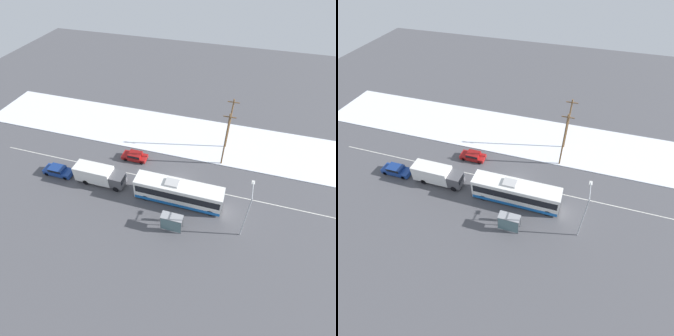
{
  "view_description": "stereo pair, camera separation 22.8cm",
  "coord_description": "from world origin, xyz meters",
  "views": [
    {
      "loc": [
        6.15,
        -25.73,
        28.94
      ],
      "look_at": [
        -1.92,
        1.46,
        1.4
      ],
      "focal_mm": 28.0,
      "sensor_mm": 36.0,
      "label": 1
    },
    {
      "loc": [
        6.37,
        -25.66,
        28.94
      ],
      "look_at": [
        -1.92,
        1.46,
        1.4
      ],
      "focal_mm": 28.0,
      "sensor_mm": 36.0,
      "label": 2
    }
  ],
  "objects": [
    {
      "name": "utility_pole_snowlot",
      "position": [
        5.65,
        10.68,
        4.78
      ],
      "size": [
        1.8,
        0.24,
        9.17
      ],
      "color": "brown",
      "rests_on": "ground_plane"
    },
    {
      "name": "bus_shelter",
      "position": [
        1.25,
        -7.83,
        1.67
      ],
      "size": [
        2.71,
        1.2,
        2.4
      ],
      "color": "gray",
      "rests_on": "ground_plane"
    },
    {
      "name": "city_bus",
      "position": [
        0.9,
        -3.1,
        1.74
      ],
      "size": [
        12.06,
        2.57,
        3.57
      ],
      "color": "white",
      "rests_on": "ground_plane"
    },
    {
      "name": "pedestrian_at_stop",
      "position": [
        0.51,
        -6.69,
        1.12
      ],
      "size": [
        0.66,
        0.29,
        1.83
      ],
      "color": "#23232D",
      "rests_on": "ground_plane"
    },
    {
      "name": "streetlamp",
      "position": [
        9.73,
        -5.52,
        4.58
      ],
      "size": [
        0.36,
        2.95,
        7.15
      ],
      "color": "#9EA3A8",
      "rests_on": "ground_plane"
    },
    {
      "name": "sedan_car",
      "position": [
        -8.09,
        3.3,
        0.73
      ],
      "size": [
        4.06,
        1.8,
        1.31
      ],
      "rotation": [
        0.0,
        0.0,
        3.14
      ],
      "color": "maroon",
      "rests_on": "ground_plane"
    },
    {
      "name": "utility_pole_roadside",
      "position": [
        5.58,
        6.26,
        4.86
      ],
      "size": [
        1.8,
        0.24,
        9.33
      ],
      "color": "brown",
      "rests_on": "ground_plane"
    },
    {
      "name": "parked_car_near_truck",
      "position": [
        -18.1,
        -3.22,
        0.78
      ],
      "size": [
        4.49,
        1.8,
        1.42
      ],
      "color": "navy",
      "rests_on": "ground_plane"
    },
    {
      "name": "ground_plane",
      "position": [
        0.0,
        0.0,
        0.0
      ],
      "size": [
        120.0,
        120.0,
        0.0
      ],
      "primitive_type": "plane",
      "color": "#4C4C51"
    },
    {
      "name": "lane_marking_center",
      "position": [
        0.0,
        0.0,
        0.0
      ],
      "size": [
        60.0,
        0.12,
        0.0
      ],
      "color": "silver",
      "rests_on": "ground_plane"
    },
    {
      "name": "snow_lot",
      "position": [
        0.0,
        11.77,
        0.06
      ],
      "size": [
        80.0,
        11.89,
        0.12
      ],
      "color": "silver",
      "rests_on": "ground_plane"
    },
    {
      "name": "box_truck",
      "position": [
        -11.15,
        -2.92,
        1.59
      ],
      "size": [
        7.49,
        2.3,
        2.84
      ],
      "color": "silver",
      "rests_on": "ground_plane"
    }
  ]
}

